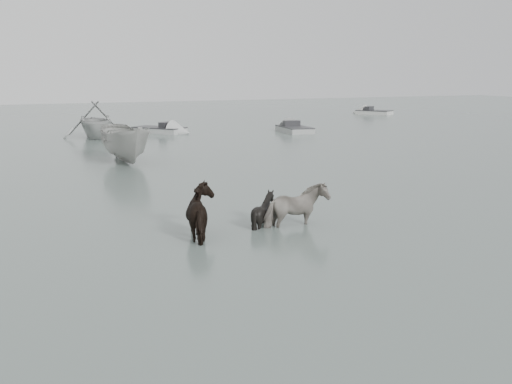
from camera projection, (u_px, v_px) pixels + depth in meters
ground at (314, 239)px, 16.13m from camera, size 140.00×140.00×0.00m
pony_pinto at (296, 199)px, 17.38m from camera, size 1.85×0.96×1.51m
pony_dark at (206, 205)px, 16.35m from camera, size 1.69×1.86×1.61m
pony_black at (263, 202)px, 17.54m from camera, size 1.20×1.07×1.27m
rowboat_trail at (96, 118)px, 39.69m from camera, size 4.23×4.84×2.45m
boat_small at (125, 141)px, 29.39m from camera, size 1.89×4.97×1.91m
skiff_port at (295, 127)px, 43.59m from camera, size 2.09×4.87×0.75m
skiff_mid at (159, 127)px, 43.14m from camera, size 4.28×4.86×0.75m
skiff_star at (374, 110)px, 60.86m from camera, size 3.75×4.63×0.75m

